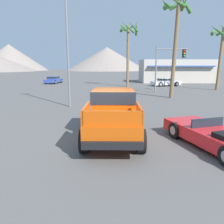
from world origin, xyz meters
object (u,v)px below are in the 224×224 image
Objects in this scene: traffic_light_main at (169,61)px; palm_tree_tall at (222,41)px; street_lamp_post at (67,36)px; palm_tree_short at (175,24)px; orange_pickup_truck at (113,111)px; palm_tree_leaning at (128,39)px; red_convertible_car at (216,137)px; parked_car_white at (166,82)px; parked_car_blue at (54,80)px.

palm_tree_tall is (6.72, 1.88, 2.31)m from traffic_light_main.
palm_tree_short is at bearing 24.65° from street_lamp_post.
traffic_light_main is (6.90, 15.59, 2.42)m from orange_pickup_truck.
traffic_light_main is 8.41m from palm_tree_leaning.
parked_car_white reaches higher than red_convertible_car.
palm_tree_leaning is (5.99, 15.42, 1.58)m from street_lamp_post.
orange_pickup_truck is 13.68m from palm_tree_short.
palm_tree_tall is (16.50, 10.42, 0.88)m from street_lamp_post.
traffic_light_main is at bearing 77.51° from palm_tree_short.
palm_tree_leaning is at bearing -95.27° from parked_car_white.
orange_pickup_truck is at bearing -113.86° from traffic_light_main.
traffic_light_main is 7.36m from palm_tree_tall.
palm_tree_leaning is at bearing -16.61° from parked_car_blue.
palm_tree_leaning reaches higher than palm_tree_tall.
parked_car_blue is at bearing 129.70° from palm_tree_short.
orange_pickup_truck is at bearing -118.02° from palm_tree_short.
red_convertible_car is 14.12m from palm_tree_short.
street_lamp_post reaches higher than orange_pickup_truck.
parked_car_white is 0.90× the size of traffic_light_main.
red_convertible_car is 0.96× the size of traffic_light_main.
palm_tree_leaning is at bearing 68.76° from street_lamp_post.
parked_car_blue is (-17.75, 5.44, 0.02)m from parked_car_white.
palm_tree_tall is at bearing 32.27° from street_lamp_post.
street_lamp_post is 16.62m from palm_tree_leaning.
orange_pickup_truck is 0.64× the size of palm_tree_tall.
parked_car_blue is at bearing -121.64° from parked_car_white.
parked_car_blue is (-8.86, 28.86, -0.51)m from orange_pickup_truck.
red_convertible_car is 0.62× the size of palm_tree_tall.
palm_tree_tall is at bearing 47.27° from red_convertible_car.
palm_tree_short is (-1.00, -4.51, 3.02)m from traffic_light_main.
palm_tree_short is (8.78, 4.03, 1.58)m from street_lamp_post.
palm_tree_short is at bearing 65.05° from orange_pickup_truck.
traffic_light_main is at bearing -164.39° from palm_tree_tall.
traffic_light_main reaches higher than parked_car_blue.
palm_tree_tall is at bearing -15.40° from parked_car_blue.
parked_car_white is 1.03× the size of parked_car_blue.
palm_tree_tall is 0.87× the size of palm_tree_short.
parked_car_white is at bearing 72.31° from orange_pickup_truck.
parked_car_white is 8.35m from palm_tree_leaning.
palm_tree_tall is (13.62, 17.47, 4.73)m from orange_pickup_truck.
palm_tree_tall is at bearing -25.45° from palm_tree_leaning.
red_convertible_car is 0.55× the size of palm_tree_leaning.
palm_tree_tall is 10.05m from palm_tree_short.
palm_tree_short is at bearing 65.08° from red_convertible_car.
palm_tree_short reaches higher than palm_tree_leaning.
orange_pickup_truck is 25.05m from parked_car_white.
red_convertible_car is 25.41m from parked_car_white.
parked_car_white is 18.56m from parked_car_blue.
parked_car_white is (8.88, 23.42, -0.53)m from orange_pickup_truck.
parked_car_white is 0.54× the size of street_lamp_post.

